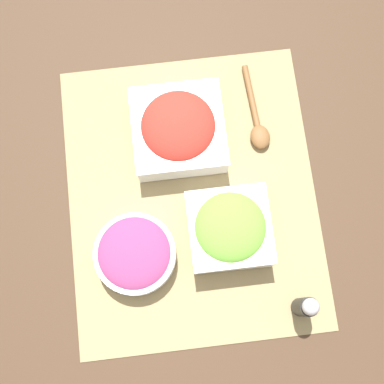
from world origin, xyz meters
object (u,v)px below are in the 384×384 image
(onion_bowl, at_px, (135,254))
(pepper_shaker, at_px, (306,307))
(lettuce_bowl, at_px, (230,229))
(wooden_spoon, at_px, (257,124))
(tomato_bowl, at_px, (178,129))

(onion_bowl, bearing_deg, pepper_shaker, 65.90)
(pepper_shaker, bearing_deg, onion_bowl, -114.10)
(lettuce_bowl, relative_size, onion_bowl, 0.99)
(onion_bowl, height_order, pepper_shaker, pepper_shaker)
(onion_bowl, relative_size, wooden_spoon, 0.83)
(wooden_spoon, xyz_separation_m, pepper_shaker, (0.36, 0.03, 0.05))
(pepper_shaker, bearing_deg, tomato_bowl, -152.52)
(lettuce_bowl, xyz_separation_m, wooden_spoon, (-0.21, 0.09, -0.04))
(lettuce_bowl, height_order, pepper_shaker, pepper_shaker)
(lettuce_bowl, bearing_deg, wooden_spoon, 157.56)
(lettuce_bowl, relative_size, wooden_spoon, 0.82)
(tomato_bowl, distance_m, onion_bowl, 0.25)
(wooden_spoon, relative_size, pepper_shaker, 1.65)
(lettuce_bowl, bearing_deg, onion_bowl, -82.34)
(tomato_bowl, xyz_separation_m, lettuce_bowl, (0.20, 0.07, 0.00))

